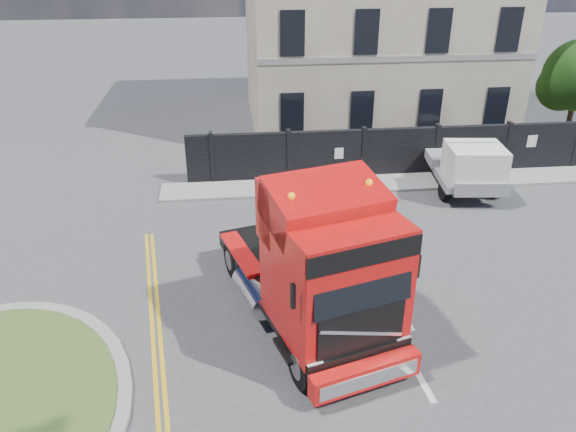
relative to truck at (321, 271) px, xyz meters
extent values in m
plane|color=#424244|center=(-0.66, 0.77, -1.81)|extent=(120.00, 120.00, 0.00)
cube|color=black|center=(5.34, 9.77, -0.81)|extent=(18.00, 0.25, 2.00)
cube|color=beige|center=(5.34, 17.27, 3.69)|extent=(12.00, 10.00, 11.00)
cylinder|color=#382619|center=(13.84, 12.77, -0.61)|extent=(0.24, 0.24, 2.40)
sphere|color=#103510|center=(13.34, 13.17, 0.79)|extent=(2.20, 2.20, 2.20)
cube|color=gray|center=(5.34, 8.87, -1.75)|extent=(20.00, 1.60, 0.12)
cube|color=black|center=(-0.32, 1.08, -1.05)|extent=(4.16, 6.79, 0.45)
cube|color=red|center=(0.18, -0.61, 0.36)|extent=(3.16, 3.22, 2.82)
cube|color=red|center=(-0.12, 0.41, 1.52)|extent=(2.67, 1.58, 1.41)
cube|color=black|center=(0.54, -1.85, 0.76)|extent=(2.14, 0.68, 1.06)
cube|color=red|center=(0.63, -2.16, -1.25)|extent=(2.52, 1.05, 0.55)
cylinder|color=black|center=(-0.64, -1.69, -1.28)|extent=(0.60, 1.10, 1.05)
cylinder|color=gray|center=(-0.64, -1.69, -1.28)|extent=(0.51, 0.66, 0.58)
cylinder|color=black|center=(1.45, -1.08, -1.28)|extent=(0.60, 1.10, 1.05)
cylinder|color=gray|center=(1.45, -1.08, -1.28)|extent=(0.51, 0.66, 0.58)
cylinder|color=black|center=(-1.65, 1.74, -1.28)|extent=(0.60, 1.10, 1.05)
cylinder|color=gray|center=(-1.65, 1.74, -1.28)|extent=(0.51, 0.66, 0.58)
cylinder|color=black|center=(0.44, 2.36, -1.28)|extent=(0.60, 1.10, 1.05)
cylinder|color=gray|center=(0.44, 2.36, -1.28)|extent=(0.51, 0.66, 0.58)
cylinder|color=black|center=(-1.99, 2.90, -1.28)|extent=(0.60, 1.10, 1.05)
cylinder|color=gray|center=(-1.99, 2.90, -1.28)|extent=(0.51, 0.66, 0.58)
cylinder|color=black|center=(0.10, 3.52, -1.28)|extent=(0.60, 1.10, 1.05)
cylinder|color=gray|center=(0.10, 3.52, -1.28)|extent=(0.51, 0.66, 0.58)
cube|color=gray|center=(6.86, 8.77, -1.09)|extent=(2.52, 5.13, 0.26)
cube|color=silver|center=(6.86, 7.23, -0.42)|extent=(2.16, 2.07, 1.34)
cylinder|color=black|center=(5.88, 7.23, -1.45)|extent=(0.26, 0.72, 0.72)
cylinder|color=black|center=(7.83, 7.23, -1.45)|extent=(0.26, 0.72, 0.72)
cylinder|color=black|center=(5.88, 10.32, -1.45)|extent=(0.26, 0.72, 0.72)
cylinder|color=black|center=(7.83, 10.32, -1.45)|extent=(0.26, 0.72, 0.72)
camera|label=1|loc=(-1.99, -10.96, 6.99)|focal=35.00mm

